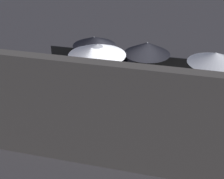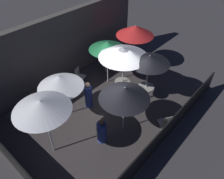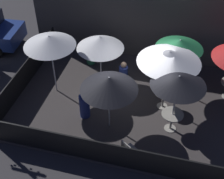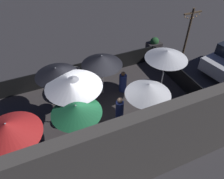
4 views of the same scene
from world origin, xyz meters
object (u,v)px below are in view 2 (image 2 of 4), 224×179
object	(u,v)px
patio_umbrella_3	(125,93)
patio_umbrella_4	(60,81)
patio_chair_1	(80,76)
patio_umbrella_5	(41,106)
dining_table_0	(133,56)
patio_umbrella_2	(150,59)
patio_chair_0	(165,123)
patio_umbrella_1	(124,53)
dining_table_2	(146,89)
patio_umbrella_0	(135,30)
dining_table_1	(122,84)
patron_2	(102,132)
patron_0	(36,104)
patio_chair_2	(104,64)
patron_1	(88,96)
patio_umbrella_6	(107,46)

from	to	relation	value
patio_umbrella_3	patio_umbrella_4	xyz separation A→B (m)	(-0.99, 2.38, -0.14)
patio_umbrella_4	patio_chair_1	distance (m)	2.45
patio_umbrella_5	dining_table_0	size ratio (longest dim) A/B	3.19
patio_umbrella_2	patio_umbrella_3	xyz separation A→B (m)	(-2.08, -0.38, -0.24)
dining_table_0	patio_chair_0	xyz separation A→B (m)	(-3.08, -3.86, -0.07)
patio_umbrella_3	patio_umbrella_4	size ratio (longest dim) A/B	1.06
patio_umbrella_1	dining_table_2	size ratio (longest dim) A/B	3.34
patio_umbrella_0	dining_table_1	xyz separation A→B (m)	(-2.37, -1.15, -1.50)
patio_umbrella_3	patron_2	bearing A→B (deg)	166.13
patio_umbrella_3	patio_chair_1	size ratio (longest dim) A/B	2.29
patio_umbrella_2	patron_0	distance (m)	5.11
patron_0	dining_table_0	bearing A→B (deg)	-47.07
patio_umbrella_3	dining_table_1	bearing A→B (deg)	40.39
patio_umbrella_1	patio_chair_0	world-z (taller)	patio_umbrella_1
dining_table_0	patio_chair_2	distance (m)	1.75
patron_2	patio_chair_2	bearing A→B (deg)	-122.26
patio_umbrella_4	patron_1	world-z (taller)	patio_umbrella_4
patio_umbrella_3	dining_table_1	world-z (taller)	patio_umbrella_3
patio_umbrella_6	patio_chair_2	size ratio (longest dim) A/B	2.37
patio_umbrella_5	patio_chair_0	xyz separation A→B (m)	(3.44, -2.55, -1.80)
patio_umbrella_1	dining_table_0	xyz separation A→B (m)	(2.37, 1.15, -1.69)
dining_table_0	dining_table_2	distance (m)	2.93
dining_table_1	patio_chair_1	bearing A→B (deg)	112.33
patio_chair_2	patio_umbrella_3	bearing A→B (deg)	-102.80
patio_umbrella_5	patron_2	size ratio (longest dim) A/B	2.19
patio_umbrella_4	patron_2	size ratio (longest dim) A/B	1.79
patio_umbrella_1	dining_table_2	world-z (taller)	patio_umbrella_1
dining_table_0	patron_0	world-z (taller)	patron_0
patio_umbrella_1	patio_umbrella_2	distance (m)	1.12
dining_table_0	patio_chair_2	bearing A→B (deg)	156.16
patio_chair_1	patio_chair_2	xyz separation A→B (m)	(1.61, -0.18, -0.00)
patio_umbrella_0	patron_2	distance (m)	5.74
patio_umbrella_2	patio_umbrella_4	bearing A→B (deg)	146.86
patio_umbrella_4	patron_0	bearing A→B (deg)	127.81
patio_umbrella_6	patio_chair_2	bearing A→B (deg)	53.59
patio_chair_2	patron_1	distance (m)	2.74
patron_0	patron_1	world-z (taller)	patron_1
dining_table_0	dining_table_2	bearing A→B (deg)	-131.86
dining_table_2	patio_umbrella_1	bearing A→B (deg)	111.92
patio_umbrella_5	patio_umbrella_3	bearing A→B (deg)	-26.82
patron_2	patio_umbrella_0	bearing A→B (deg)	-139.03
patron_0	patron_2	world-z (taller)	patron_0
patio_umbrella_5	patron_2	xyz separation A→B (m)	(1.52, -1.02, -1.80)
patio_umbrella_1	dining_table_2	distance (m)	2.02
patio_umbrella_3	dining_table_2	world-z (taller)	patio_umbrella_3
patio_umbrella_5	patio_chair_2	xyz separation A→B (m)	(4.92, 2.02, -1.78)
dining_table_1	dining_table_2	xyz separation A→B (m)	(0.42, -1.03, -0.00)
patio_umbrella_5	patio_umbrella_6	size ratio (longest dim) A/B	1.12
dining_table_2	patio_chair_1	bearing A→B (deg)	112.20
dining_table_2	patron_0	world-z (taller)	patron_0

